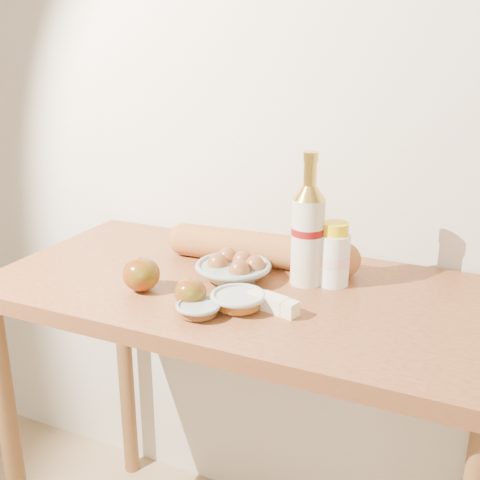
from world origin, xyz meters
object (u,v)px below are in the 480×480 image
at_px(table, 245,332).
at_px(baguette, 260,249).
at_px(bourbon_bottle, 308,232).
at_px(cream_bottle, 334,256).
at_px(egg_bowl, 234,269).

xyz_separation_m(table, baguette, (-0.02, 0.13, 0.17)).
xyz_separation_m(bourbon_bottle, cream_bottle, (0.06, 0.02, -0.06)).
relative_size(cream_bottle, egg_bowl, 0.67).
height_order(cream_bottle, baguette, cream_bottle).
height_order(table, egg_bowl, egg_bowl).
relative_size(cream_bottle, baguette, 0.29).
height_order(bourbon_bottle, egg_bowl, bourbon_bottle).
xyz_separation_m(egg_bowl, baguette, (0.02, 0.11, 0.02)).
bearing_deg(cream_bottle, bourbon_bottle, -156.72).
xyz_separation_m(cream_bottle, baguette, (-0.20, 0.04, -0.03)).
xyz_separation_m(cream_bottle, egg_bowl, (-0.22, -0.07, -0.04)).
bearing_deg(egg_bowl, table, -28.20).
bearing_deg(cream_bottle, egg_bowl, -158.89).
bearing_deg(bourbon_bottle, baguette, 140.50).
bearing_deg(table, baguette, 98.79).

